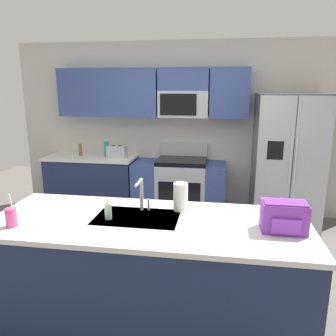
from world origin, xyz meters
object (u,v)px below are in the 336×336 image
at_px(refrigerator, 287,162).
at_px(sink_faucet, 141,192).
at_px(toaster, 117,152).
at_px(backpack, 284,216).
at_px(drink_cup_pink, 11,217).
at_px(soap_dispenser, 108,211).
at_px(paper_towel_roll, 181,197).
at_px(bottle_teal, 107,149).
at_px(range_oven, 179,188).
at_px(pepper_mill, 80,150).

height_order(refrigerator, sink_faucet, refrigerator).
relative_size(toaster, backpack, 0.88).
distance_m(drink_cup_pink, backpack, 2.03).
xyz_separation_m(soap_dispenser, paper_towel_roll, (0.55, 0.29, 0.05)).
bearing_deg(bottle_teal, range_oven, 0.76).
bearing_deg(backpack, drink_cup_pink, -173.33).
bearing_deg(paper_towel_roll, pepper_mill, 130.91).
bearing_deg(drink_cup_pink, paper_towel_roll, 24.25).
distance_m(toaster, pepper_mill, 0.60).
relative_size(range_oven, backpack, 4.25).
xyz_separation_m(soap_dispenser, backpack, (1.34, -0.02, 0.05)).
relative_size(drink_cup_pink, paper_towel_roll, 1.10).
bearing_deg(toaster, sink_faucet, -67.24).
xyz_separation_m(refrigerator, toaster, (-2.45, 0.02, 0.07)).
bearing_deg(sink_faucet, drink_cup_pink, -152.08).
bearing_deg(drink_cup_pink, pepper_mill, 102.57).
height_order(refrigerator, soap_dispenser, refrigerator).
distance_m(refrigerator, paper_towel_roll, 2.37).
bearing_deg(pepper_mill, backpack, -42.68).
relative_size(paper_towel_roll, backpack, 0.75).
xyz_separation_m(pepper_mill, soap_dispenser, (1.26, -2.38, -0.02)).
relative_size(range_oven, soap_dispenser, 8.00).
distance_m(range_oven, refrigerator, 1.59).
height_order(drink_cup_pink, paper_towel_roll, drink_cup_pink).
xyz_separation_m(range_oven, bottle_teal, (-1.11, -0.01, 0.57)).
distance_m(refrigerator, bottle_teal, 2.62).
xyz_separation_m(range_oven, pepper_mill, (-1.54, -0.00, 0.55)).
relative_size(range_oven, refrigerator, 0.74).
relative_size(range_oven, drink_cup_pink, 5.15).
bearing_deg(refrigerator, pepper_mill, 178.69).
bearing_deg(refrigerator, soap_dispenser, -127.65).
bearing_deg(refrigerator, toaster, 179.54).
xyz_separation_m(range_oven, refrigerator, (1.51, -0.07, 0.48)).
distance_m(paper_towel_roll, backpack, 0.86).
bearing_deg(pepper_mill, drink_cup_pink, -77.43).
xyz_separation_m(drink_cup_pink, paper_towel_roll, (1.22, 0.55, 0.05)).
relative_size(drink_cup_pink, soap_dispenser, 1.55).
relative_size(pepper_mill, soap_dispenser, 1.09).
relative_size(refrigerator, soap_dispenser, 10.88).
distance_m(soap_dispenser, backpack, 1.35).
distance_m(bottle_teal, backpack, 3.24).
bearing_deg(drink_cup_pink, backpack, 6.67).
xyz_separation_m(range_oven, backpack, (1.07, -2.41, 0.57)).
bearing_deg(range_oven, sink_faucet, -91.37).
bearing_deg(paper_towel_roll, sink_faucet, -166.98).
distance_m(refrigerator, sink_faucet, 2.62).
height_order(soap_dispenser, paper_towel_roll, paper_towel_roll).
bearing_deg(paper_towel_roll, toaster, 120.72).
xyz_separation_m(refrigerator, pepper_mill, (-3.05, 0.07, 0.07)).
relative_size(refrigerator, drink_cup_pink, 7.01).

